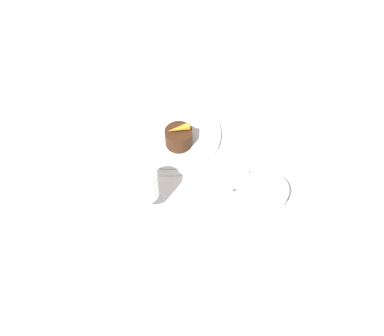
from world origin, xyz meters
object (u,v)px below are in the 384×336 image
at_px(dinner_plate, 171,133).
at_px(fork, 99,143).
at_px(coffee_cup, 264,194).
at_px(dessert_cake, 178,136).
at_px(wine_glass, 144,186).

relative_size(dinner_plate, fork, 1.27).
bearing_deg(fork, dinner_plate, -164.01).
height_order(coffee_cup, dessert_cake, coffee_cup).
relative_size(coffee_cup, dessert_cake, 1.87).
distance_m(wine_glass, dessert_cake, 0.18).
distance_m(coffee_cup, dessert_cake, 0.24).
xyz_separation_m(coffee_cup, fork, (0.39, -0.11, -0.03)).
bearing_deg(dessert_cake, dinner_plate, -50.04).
height_order(fork, dessert_cake, dessert_cake).
distance_m(coffee_cup, fork, 0.41).
relative_size(coffee_cup, wine_glass, 1.02).
height_order(coffee_cup, fork, coffee_cup).
relative_size(dinner_plate, dessert_cake, 3.78).
distance_m(coffee_cup, wine_glass, 0.25).
height_order(coffee_cup, wine_glass, wine_glass).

